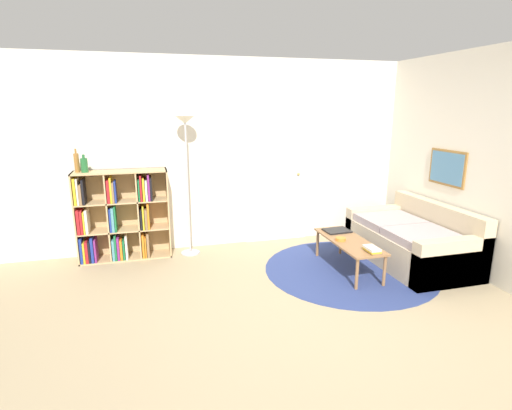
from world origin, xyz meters
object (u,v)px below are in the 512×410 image
bookshelf (119,217)px  bottle_left (77,163)px  laptop (337,231)px  bottle_middle (84,165)px  coffee_table (349,243)px  floor_lamp (186,143)px  couch (414,241)px  bowl (341,239)px

bookshelf → bottle_left: 0.85m
laptop → bottle_middle: bottle_middle is taller
coffee_table → bottle_left: (-3.13, 1.17, 0.94)m
bottle_left → bottle_middle: size_ratio=1.32×
floor_lamp → couch: 3.18m
coffee_table → bottle_middle: size_ratio=5.13×
coffee_table → bowl: bearing=174.3°
couch → bottle_middle: size_ratio=7.55×
floor_lamp → laptop: 2.25m
coffee_table → floor_lamp: bearing=149.0°
laptop → bottle_left: bearing=165.5°
bottle_middle → floor_lamp: bearing=-2.5°
bowl → bottle_left: bearing=159.1°
coffee_table → bowl: 0.12m
laptop → bookshelf: bearing=163.6°
coffee_table → bottle_left: bottle_left is taller
floor_lamp → couch: (2.74, -1.05, -1.22)m
bottle_left → bottle_middle: bearing=-20.8°
couch → bottle_middle: (-3.98, 1.10, 0.99)m
bottle_left → couch: bearing=-15.6°
coffee_table → bottle_left: size_ratio=3.90×
couch → bottle_left: 4.35m
bookshelf → laptop: (2.71, -0.80, -0.16)m
couch → coffee_table: 0.95m
bookshelf → bowl: bearing=-23.9°
coffee_table → bookshelf: bearing=156.8°
coffee_table → bottle_middle: bottle_middle is taller
bookshelf → bottle_left: size_ratio=4.02×
couch → coffee_table: couch is taller
bookshelf → floor_lamp: bearing=-4.7°
bottle_left → floor_lamp: bearing=-3.7°
floor_lamp → bottle_middle: 1.26m
coffee_table → bottle_middle: 3.37m
bookshelf → floor_lamp: size_ratio=0.63×
floor_lamp → coffee_table: floor_lamp is taller
bookshelf → couch: size_ratio=0.70×
couch → bottle_middle: 4.25m
floor_lamp → laptop: bearing=-21.8°
couch → bowl: bearing=-178.9°
floor_lamp → coffee_table: size_ratio=1.63×
couch → laptop: size_ratio=4.94×
couch → coffee_table: size_ratio=1.47×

